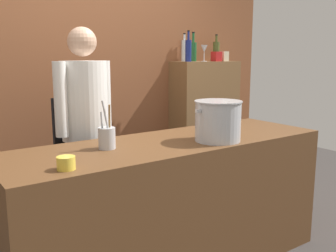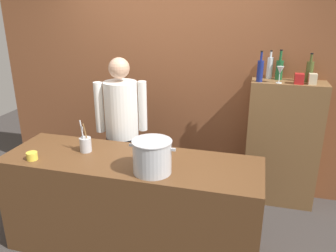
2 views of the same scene
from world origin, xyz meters
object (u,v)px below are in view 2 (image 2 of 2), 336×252
object	(u,v)px
stockpot_large	(152,157)
utensil_crock	(85,144)
wine_glass_tall	(280,71)
wine_bottle_cobalt	(260,70)
chef	(122,124)
wine_bottle_green	(279,69)
wine_bottle_olive	(309,71)
wine_bottle_clear	(270,67)
spice_tin_red	(299,79)
spice_tin_cream	(313,79)
butter_jar	(32,156)

from	to	relation	value
stockpot_large	utensil_crock	bearing A→B (deg)	162.32
stockpot_large	wine_glass_tall	size ratio (longest dim) A/B	2.20
wine_bottle_cobalt	chef	bearing A→B (deg)	-160.75
wine_bottle_green	wine_bottle_olive	size ratio (longest dim) A/B	1.07
chef	wine_bottle_olive	xyz separation A→B (m)	(1.83, 0.58, 0.54)
wine_bottle_olive	wine_bottle_clear	bearing A→B (deg)	168.47
spice_tin_red	spice_tin_cream	world-z (taller)	spice_tin_cream
butter_jar	wine_bottle_cobalt	xyz separation A→B (m)	(1.81, 1.33, 0.58)
chef	wine_glass_tall	size ratio (longest dim) A/B	9.80
utensil_crock	wine_bottle_green	bearing A→B (deg)	36.48
utensil_crock	wine_bottle_cobalt	distance (m)	1.87
utensil_crock	wine_glass_tall	distance (m)	2.02
stockpot_large	wine_bottle_green	world-z (taller)	wine_bottle_green
wine_bottle_olive	spice_tin_cream	size ratio (longest dim) A/B	2.74
stockpot_large	wine_bottle_olive	bearing A→B (deg)	48.36
wine_glass_tall	chef	bearing A→B (deg)	-163.80
utensil_crock	spice_tin_red	distance (m)	2.16
stockpot_large	spice_tin_red	xyz separation A→B (m)	(1.13, 1.27, 0.42)
butter_jar	spice_tin_red	bearing A→B (deg)	31.16
wine_bottle_clear	spice_tin_cream	distance (m)	0.46
wine_glass_tall	stockpot_large	bearing A→B (deg)	-126.99
utensil_crock	wine_bottle_clear	bearing A→B (deg)	38.88
chef	spice_tin_cream	world-z (taller)	chef
stockpot_large	wine_bottle_green	size ratio (longest dim) A/B	1.20
wine_glass_tall	spice_tin_cream	bearing A→B (deg)	6.04
stockpot_large	butter_jar	distance (m)	1.06
utensil_crock	wine_bottle_cobalt	world-z (taller)	wine_bottle_cobalt
wine_bottle_olive	wine_bottle_clear	distance (m)	0.40
stockpot_large	utensil_crock	world-z (taller)	utensil_crock
wine_bottle_cobalt	spice_tin_cream	size ratio (longest dim) A/B	2.92
stockpot_large	wine_bottle_cobalt	bearing A→B (deg)	59.49
spice_tin_cream	utensil_crock	bearing A→B (deg)	-151.47
wine_bottle_cobalt	spice_tin_cream	distance (m)	0.51
spice_tin_red	stockpot_large	bearing A→B (deg)	-131.72
wine_bottle_green	wine_bottle_clear	xyz separation A→B (m)	(-0.10, 0.03, 0.01)
butter_jar	wine_bottle_green	distance (m)	2.56
wine_bottle_cobalt	wine_glass_tall	distance (m)	0.19
utensil_crock	wine_bottle_cobalt	bearing A→B (deg)	36.03
wine_bottle_olive	wine_glass_tall	distance (m)	0.32
stockpot_large	wine_glass_tall	bearing A→B (deg)	53.01
stockpot_large	butter_jar	world-z (taller)	stockpot_large
butter_jar	wine_bottle_olive	distance (m)	2.77
chef	wine_glass_tall	world-z (taller)	chef
stockpot_large	wine_bottle_clear	world-z (taller)	wine_bottle_clear
wine_bottle_green	spice_tin_cream	world-z (taller)	wine_bottle_green
wine_glass_tall	spice_tin_red	world-z (taller)	wine_glass_tall
utensil_crock	wine_glass_tall	xyz separation A→B (m)	(1.64, 1.03, 0.55)
wine_glass_tall	wine_bottle_green	bearing A→B (deg)	89.83
wine_bottle_cobalt	spice_tin_red	xyz separation A→B (m)	(0.38, -0.00, -0.06)
wine_bottle_cobalt	wine_glass_tall	bearing A→B (deg)	-6.78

